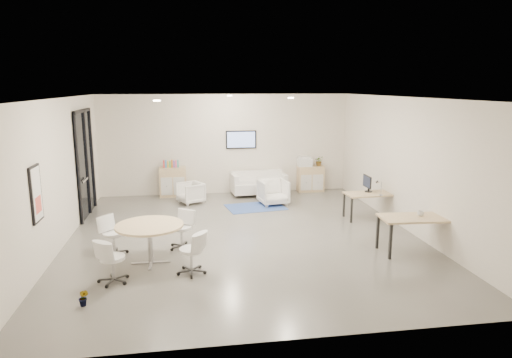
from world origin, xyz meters
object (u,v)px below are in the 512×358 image
at_px(armchair_right, 273,191).
at_px(desk_front, 416,220).
at_px(desk_rear, 371,196).
at_px(round_table, 150,228).
at_px(armchair_left, 191,192).
at_px(sideboard_left, 173,182).
at_px(sideboard_right, 310,179).
at_px(loveseat, 258,184).

xyz_separation_m(armchair_right, desk_front, (2.20, -4.34, 0.28)).
bearing_deg(desk_rear, desk_front, -94.98).
height_order(armchair_right, round_table, armchair_right).
bearing_deg(desk_rear, armchair_left, 149.34).
bearing_deg(desk_rear, sideboard_left, 143.77).
distance_m(armchair_right, desk_rear, 2.92).
relative_size(sideboard_right, armchair_left, 1.25).
xyz_separation_m(sideboard_right, desk_rear, (0.71, -3.32, 0.19)).
height_order(sideboard_left, armchair_right, sideboard_left).
relative_size(sideboard_right, desk_front, 0.57).
height_order(armchair_left, desk_rear, desk_rear).
xyz_separation_m(sideboard_right, armchair_left, (-3.96, -0.95, -0.08)).
xyz_separation_m(sideboard_right, round_table, (-4.82, -5.62, 0.30)).
bearing_deg(loveseat, sideboard_left, 171.19).
relative_size(sideboard_right, loveseat, 0.48).
distance_m(sideboard_left, loveseat, 2.72).
relative_size(sideboard_right, round_table, 0.65).
xyz_separation_m(sideboard_right, armchair_right, (-1.54, -1.48, -0.02)).
xyz_separation_m(sideboard_left, armchair_left, (0.54, -0.95, -0.12)).
bearing_deg(sideboard_left, desk_rear, -32.46).
bearing_deg(armchair_left, round_table, -36.78).
bearing_deg(armchair_right, sideboard_right, 35.26).
bearing_deg(round_table, sideboard_left, 86.81).
xyz_separation_m(loveseat, armchair_right, (0.25, -1.28, 0.06)).
xyz_separation_m(sideboard_left, armchair_right, (2.96, -1.47, -0.06)).
bearing_deg(desk_front, sideboard_left, 135.10).
xyz_separation_m(desk_front, round_table, (-5.47, 0.19, 0.03)).
bearing_deg(armchair_left, desk_rear, 36.69).
bearing_deg(desk_rear, loveseat, 124.89).
bearing_deg(desk_rear, sideboard_right, 98.23).
bearing_deg(armchair_left, armchair_right, 51.28).
distance_m(sideboard_right, round_table, 7.41).
relative_size(armchair_right, round_table, 0.61).
bearing_deg(loveseat, desk_front, -71.28).
distance_m(sideboard_left, desk_front, 7.77).
distance_m(loveseat, armchair_right, 1.31).
bearing_deg(loveseat, round_table, -123.93).
bearing_deg(armchair_left, desk_front, 17.08).
xyz_separation_m(sideboard_left, round_table, (-0.31, -5.62, 0.26)).
relative_size(armchair_left, desk_front, 0.45).
distance_m(armchair_left, round_table, 4.76).
height_order(loveseat, desk_front, desk_front).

